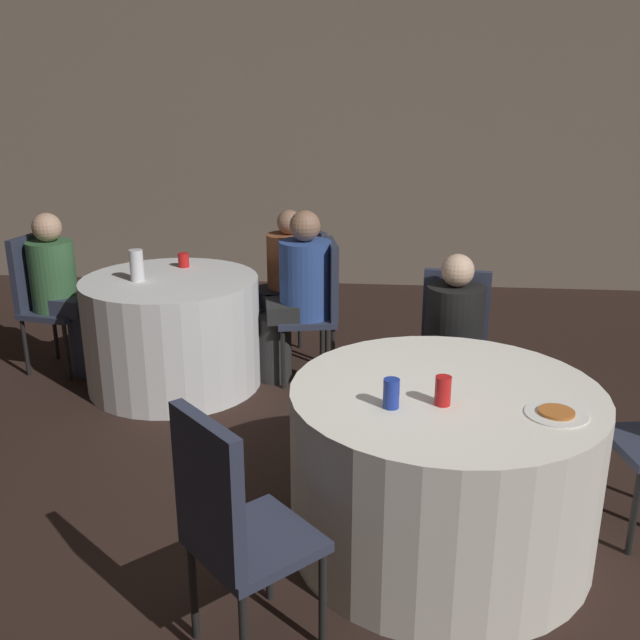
{
  "coord_description": "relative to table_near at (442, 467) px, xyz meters",
  "views": [
    {
      "loc": [
        -0.05,
        -2.69,
        2.0
      ],
      "look_at": [
        -0.36,
        0.71,
        0.86
      ],
      "focal_mm": 40.0,
      "sensor_mm": 36.0,
      "label": 1
    }
  ],
  "objects": [
    {
      "name": "person_green_jacket",
      "position": [
        -2.52,
        1.81,
        0.2
      ],
      "size": [
        0.49,
        0.36,
        1.15
      ],
      "rotation": [
        0.0,
        0.0,
        -1.76
      ],
      "color": "#33384C",
      "rests_on": "ground_plane"
    },
    {
      "name": "bottle_far",
      "position": [
        -1.89,
        1.58,
        0.48
      ],
      "size": [
        0.09,
        0.09,
        0.21
      ],
      "color": "white",
      "rests_on": "table_far"
    },
    {
      "name": "chair_near_southwest",
      "position": [
        -0.78,
        -0.76,
        0.2
      ],
      "size": [
        0.57,
        0.57,
        0.98
      ],
      "rotation": [
        0.0,
        0.0,
        -0.8
      ],
      "color": "#2D3347",
      "rests_on": "ground_plane"
    },
    {
      "name": "person_blue_shirt",
      "position": [
        -0.87,
        1.82,
        0.24
      ],
      "size": [
        0.51,
        0.39,
        1.19
      ],
      "rotation": [
        0.0,
        0.0,
        -4.51
      ],
      "color": "#282828",
      "rests_on": "ground_plane"
    },
    {
      "name": "person_black_shirt",
      "position": [
        0.11,
        0.91,
        0.18
      ],
      "size": [
        0.35,
        0.5,
        1.12
      ],
      "rotation": [
        0.0,
        0.0,
        -3.26
      ],
      "color": "black",
      "rests_on": "ground_plane"
    },
    {
      "name": "cup_far",
      "position": [
        -1.69,
        1.96,
        0.43
      ],
      "size": [
        0.08,
        0.08,
        0.1
      ],
      "color": "red",
      "rests_on": "table_far"
    },
    {
      "name": "pizza_plate_near",
      "position": [
        0.41,
        -0.21,
        0.38
      ],
      "size": [
        0.25,
        0.25,
        0.02
      ],
      "color": "white",
      "rests_on": "table_near"
    },
    {
      "name": "wall_back",
      "position": [
        -0.24,
        4.37,
        1.02
      ],
      "size": [
        16.0,
        0.06,
        2.8
      ],
      "color": "gray",
      "rests_on": "ground_plane"
    },
    {
      "name": "soda_can_blue",
      "position": [
        -0.24,
        -0.2,
        0.44
      ],
      "size": [
        0.07,
        0.07,
        0.12
      ],
      "color": "#1E38A5",
      "rests_on": "table_near"
    },
    {
      "name": "chair_near_north",
      "position": [
        0.13,
        1.08,
        0.2
      ],
      "size": [
        0.45,
        0.45,
        0.98
      ],
      "rotation": [
        0.0,
        0.0,
        -3.26
      ],
      "color": "#2D3347",
      "rests_on": "ground_plane"
    },
    {
      "name": "table_near",
      "position": [
        0.0,
        0.0,
        0.0
      ],
      "size": [
        1.34,
        1.34,
        0.76
      ],
      "color": "white",
      "rests_on": "ground_plane"
    },
    {
      "name": "person_floral_shirt",
      "position": [
        -1.02,
        2.14,
        0.2
      ],
      "size": [
        0.48,
        0.45,
        1.14
      ],
      "rotation": [
        0.0,
        0.0,
        -4.09
      ],
      "color": "black",
      "rests_on": "ground_plane"
    },
    {
      "name": "ground_plane",
      "position": [
        -0.24,
        -0.13,
        -0.38
      ],
      "size": [
        16.0,
        16.0,
        0.0
      ],
      "primitive_type": "plane",
      "color": "black"
    },
    {
      "name": "chair_far_west",
      "position": [
        -2.69,
        1.85,
        0.2
      ],
      "size": [
        0.47,
        0.47,
        0.98
      ],
      "rotation": [
        0.0,
        0.0,
        -1.76
      ],
      "color": "#2D3347",
      "rests_on": "ground_plane"
    },
    {
      "name": "soda_can_red",
      "position": [
        -0.03,
        -0.15,
        0.44
      ],
      "size": [
        0.07,
        0.07,
        0.12
      ],
      "color": "red",
      "rests_on": "table_near"
    },
    {
      "name": "table_far",
      "position": [
        -1.7,
        1.65,
        0.0
      ],
      "size": [
        1.18,
        1.18,
        0.76
      ],
      "color": "white",
      "rests_on": "ground_plane"
    },
    {
      "name": "chair_far_northeast",
      "position": [
        -0.88,
        2.24,
        0.2
      ],
      "size": [
        0.56,
        0.56,
        0.98
      ],
      "rotation": [
        0.0,
        0.0,
        -4.09
      ],
      "color": "#2D3347",
      "rests_on": "ground_plane"
    },
    {
      "name": "chair_far_east",
      "position": [
        -0.71,
        1.85,
        0.2
      ],
      "size": [
        0.47,
        0.47,
        0.98
      ],
      "rotation": [
        0.0,
        0.0,
        -4.51
      ],
      "color": "#2D3347",
      "rests_on": "ground_plane"
    }
  ]
}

